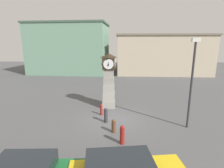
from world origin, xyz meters
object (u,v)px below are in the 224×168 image
object	(u,v)px
bollard_mid_row	(114,126)
bollard_far_row	(106,115)
bollard_near_tower	(122,135)
street_lamp_near_road	(192,78)
clock_tower	(109,81)
bollard_end_row	(101,110)

from	to	relation	value
bollard_mid_row	bollard_far_row	size ratio (longest dim) A/B	0.81
bollard_near_tower	bollard_mid_row	world-z (taller)	bollard_near_tower
street_lamp_near_road	clock_tower	bearing A→B (deg)	145.94
bollard_far_row	clock_tower	bearing A→B (deg)	89.18
clock_tower	bollard_near_tower	world-z (taller)	clock_tower
bollard_near_tower	street_lamp_near_road	world-z (taller)	street_lamp_near_road
bollard_near_tower	street_lamp_near_road	xyz separation A→B (m)	(4.46, 2.17, 2.87)
bollard_end_row	street_lamp_near_road	distance (m)	6.99
street_lamp_near_road	bollard_far_row	bearing A→B (deg)	174.08
bollard_end_row	street_lamp_near_road	bearing A→B (deg)	-17.46
bollard_near_tower	bollard_end_row	world-z (taller)	bollard_near_tower
bollard_far_row	bollard_mid_row	bearing A→B (deg)	-67.56
clock_tower	street_lamp_near_road	world-z (taller)	street_lamp_near_road
street_lamp_near_road	bollard_end_row	bearing A→B (deg)	162.54
clock_tower	bollard_mid_row	size ratio (longest dim) A/B	5.36
bollard_mid_row	street_lamp_near_road	distance (m)	5.86
bollard_far_row	street_lamp_near_road	size ratio (longest dim) A/B	0.19
bollard_far_row	bollard_end_row	bearing A→B (deg)	109.28
clock_tower	bollard_far_row	bearing A→B (deg)	-90.82
clock_tower	bollard_mid_row	xyz separation A→B (m)	(0.55, -4.60, -1.91)
clock_tower	bollard_near_tower	size ratio (longest dim) A/B	4.24
bollard_near_tower	bollard_far_row	xyz separation A→B (m)	(-1.11, 2.75, -0.01)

